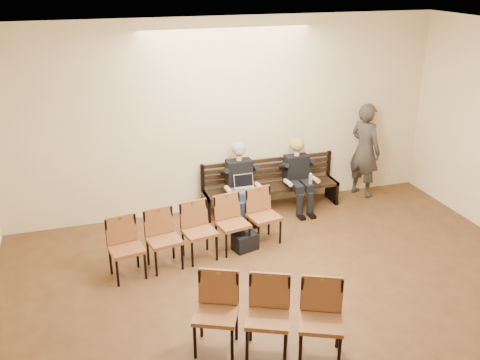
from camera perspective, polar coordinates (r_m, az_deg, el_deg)
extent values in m
cube|color=#F9E8B2|center=(9.62, -1.42, 6.71)|extent=(8.00, 0.02, 3.50)
cube|color=white|center=(4.75, 15.75, 11.58)|extent=(8.00, 10.00, 0.02)
cube|color=black|center=(10.05, 3.33, -1.88)|extent=(2.60, 0.90, 0.45)
cube|color=silver|center=(9.41, 0.67, -1.19)|extent=(0.37, 0.30, 0.26)
cylinder|color=silver|center=(9.81, 7.49, -0.56)|extent=(0.06, 0.06, 0.21)
cube|color=black|center=(8.67, 0.54, -6.60)|extent=(0.44, 0.35, 0.28)
imported|color=#332F2A|center=(10.65, 13.22, 3.84)|extent=(0.78, 0.92, 2.15)
cube|color=brown|center=(8.31, -4.35, -5.58)|extent=(2.82, 0.98, 0.91)
cube|color=brown|center=(6.41, 2.97, -14.57)|extent=(1.78, 1.19, 0.96)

